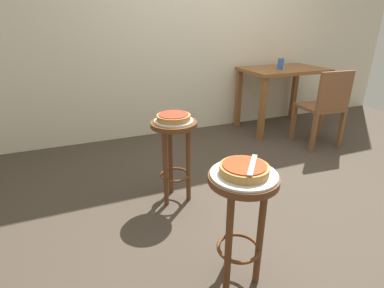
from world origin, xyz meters
TOP-DOWN VIEW (x-y plane):
  - ground_plane at (0.00, 0.00)m, footprint 6.00×6.00m
  - back_wall at (0.00, 1.65)m, footprint 6.00×0.10m
  - stool_foreground at (-0.78, -0.78)m, footprint 0.34×0.34m
  - serving_plate_foreground at (-0.78, -0.78)m, footprint 0.32×0.32m
  - pizza_foreground at (-0.78, -0.78)m, footprint 0.23×0.23m
  - stool_middle at (-0.83, 0.11)m, footprint 0.34×0.34m
  - serving_plate_middle at (-0.83, 0.11)m, footprint 0.28×0.28m
  - pizza_middle at (-0.83, 0.11)m, footprint 0.24×0.24m
  - dining_table at (0.99, 1.23)m, footprint 1.00×0.65m
  - cup_near_edge at (0.89, 1.16)m, footprint 0.07×0.07m
  - condiment_shaker at (0.90, 1.15)m, footprint 0.04×0.04m
  - wooden_chair at (1.04, 0.54)m, footprint 0.43×0.43m
  - pizza_server_knife at (-0.75, -0.80)m, footprint 0.16×0.19m

SIDE VIEW (x-z plane):
  - ground_plane at x=0.00m, z-range 0.00..0.00m
  - wooden_chair at x=1.04m, z-range 0.04..0.89m
  - stool_foreground at x=-0.78m, z-range 0.14..0.79m
  - stool_middle at x=-0.83m, z-range 0.14..0.79m
  - dining_table at x=0.99m, z-range 0.26..1.03m
  - serving_plate_foreground at x=-0.78m, z-range 0.65..0.66m
  - serving_plate_middle at x=-0.83m, z-range 0.65..0.66m
  - pizza_foreground at x=-0.78m, z-range 0.66..0.70m
  - pizza_middle at x=-0.83m, z-range 0.66..0.70m
  - pizza_server_knife at x=-0.75m, z-range 0.71..0.71m
  - condiment_shaker at x=0.90m, z-range 0.77..0.85m
  - cup_near_edge at x=0.89m, z-range 0.77..0.90m
  - back_wall at x=0.00m, z-range 0.00..3.00m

